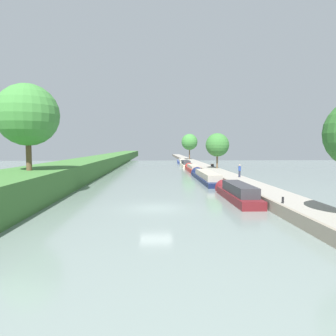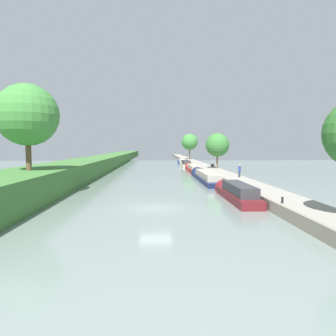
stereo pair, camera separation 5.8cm
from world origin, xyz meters
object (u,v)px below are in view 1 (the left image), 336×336
object	(u,v)px
narrowboat_navy	(205,176)
person_walking	(240,170)
mooring_bollard_near	(283,200)
narrowboat_blue	(182,162)
mooring_bollard_far	(186,159)
narrowboat_red	(193,168)
narrowboat_maroon	(236,192)
park_bench	(212,165)
narrowboat_cream	(185,164)

from	to	relation	value
narrowboat_navy	person_walking	size ratio (longest dim) A/B	10.42
mooring_bollard_near	narrowboat_blue	bearing A→B (deg)	91.54
mooring_bollard_near	mooring_bollard_far	xyz separation A→B (m)	(0.00, 68.36, 0.00)
narrowboat_red	mooring_bollard_near	size ratio (longest dim) A/B	29.99
narrowboat_blue	narrowboat_maroon	bearing A→B (deg)	-89.99
narrowboat_blue	park_bench	size ratio (longest dim) A/B	8.13
narrowboat_red	narrowboat_cream	distance (m)	13.02
mooring_bollard_near	narrowboat_red	bearing A→B (deg)	92.68
narrowboat_red	park_bench	bearing A→B (deg)	21.23
mooring_bollard_far	park_bench	size ratio (longest dim) A/B	0.30
mooring_bollard_near	person_walking	bearing A→B (deg)	83.81
narrowboat_maroon	narrowboat_red	bearing A→B (deg)	90.17
narrowboat_maroon	narrowboat_red	world-z (taller)	narrowboat_maroon
narrowboat_maroon	narrowboat_cream	xyz separation A→B (m)	(-0.24, 44.70, -0.00)
narrowboat_cream	narrowboat_blue	world-z (taller)	narrowboat_cream
narrowboat_cream	park_bench	xyz separation A→B (m)	(4.33, -11.39, 0.53)
narrowboat_maroon	narrowboat_red	size ratio (longest dim) A/B	0.77
mooring_bollard_near	park_bench	distance (m)	39.65
narrowboat_maroon	narrowboat_navy	xyz separation A→B (m)	(-0.23, 15.72, -0.08)
narrowboat_red	mooring_bollard_far	world-z (taller)	narrowboat_red
narrowboat_cream	mooring_bollard_near	bearing A→B (deg)	-87.84
narrowboat_maroon	mooring_bollard_near	world-z (taller)	narrowboat_maroon
narrowboat_navy	narrowboat_red	distance (m)	15.97
narrowboat_navy	mooring_bollard_far	bearing A→B (deg)	87.64
narrowboat_cream	person_walking	size ratio (longest dim) A/B	6.46
narrowboat_navy	narrowboat_red	size ratio (longest dim) A/B	1.28
person_walking	park_bench	bearing A→B (deg)	88.83
narrowboat_navy	mooring_bollard_far	world-z (taller)	narrowboat_navy
mooring_bollard_far	narrowboat_maroon	bearing A→B (deg)	-91.55
narrowboat_blue	person_walking	xyz separation A→B (m)	(3.67, -44.79, 1.15)
narrowboat_blue	mooring_bollard_near	size ratio (longest dim) A/B	27.10
narrowboat_navy	park_bench	bearing A→B (deg)	76.19
narrowboat_blue	park_bench	bearing A→B (deg)	-80.06
narrowboat_maroon	park_bench	world-z (taller)	narrowboat_maroon
narrowboat_blue	mooring_bollard_near	distance (m)	63.01
narrowboat_blue	narrowboat_red	bearing A→B (deg)	-90.19
narrowboat_blue	mooring_bollard_near	xyz separation A→B (m)	(1.69, -62.99, 0.50)
narrowboat_cream	person_walking	bearing A→B (deg)	-83.22
narrowboat_navy	mooring_bollard_near	bearing A→B (deg)	-85.02
person_walking	park_bench	world-z (taller)	person_walking
person_walking	mooring_bollard_near	distance (m)	18.31
narrowboat_cream	narrowboat_blue	size ratio (longest dim) A/B	0.88
person_walking	mooring_bollard_far	bearing A→B (deg)	92.25
narrowboat_red	park_bench	world-z (taller)	park_bench
narrowboat_red	narrowboat_cream	xyz separation A→B (m)	(-0.15, 13.02, 0.10)
park_bench	narrowboat_maroon	bearing A→B (deg)	-97.00
mooring_bollard_near	narrowboat_cream	bearing A→B (deg)	92.16
narrowboat_maroon	mooring_bollard_far	bearing A→B (deg)	88.45
mooring_bollard_near	mooring_bollard_far	distance (m)	68.36
narrowboat_maroon	narrowboat_blue	xyz separation A→B (m)	(-0.01, 56.72, -0.09)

